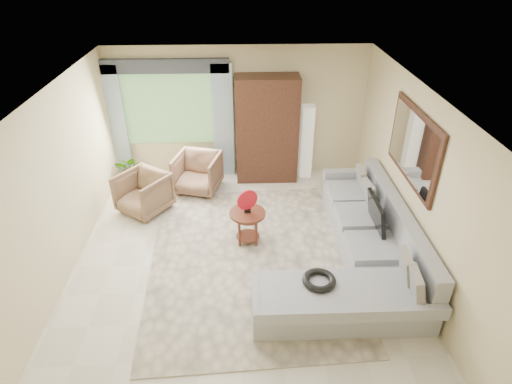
{
  "coord_description": "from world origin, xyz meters",
  "views": [
    {
      "loc": [
        0.05,
        -5.05,
        4.28
      ],
      "look_at": [
        0.25,
        0.35,
        1.05
      ],
      "focal_mm": 30.0,
      "sensor_mm": 36.0,
      "label": 1
    }
  ],
  "objects_px": {
    "tv_screen": "(376,213)",
    "armchair_left": "(143,193)",
    "sectional_sofa": "(361,253)",
    "coffee_table": "(248,227)",
    "potted_plant": "(130,170)",
    "armoire": "(267,130)",
    "armchair_right": "(198,173)",
    "floor_lamp": "(306,142)"
  },
  "relations": [
    {
      "from": "tv_screen",
      "to": "armchair_left",
      "type": "height_order",
      "value": "tv_screen"
    },
    {
      "from": "sectional_sofa",
      "to": "coffee_table",
      "type": "xyz_separation_m",
      "value": [
        -1.66,
        0.71,
        0.02
      ]
    },
    {
      "from": "potted_plant",
      "to": "armoire",
      "type": "relative_size",
      "value": 0.28
    },
    {
      "from": "armchair_left",
      "to": "armoire",
      "type": "distance_m",
      "value": 2.65
    },
    {
      "from": "sectional_sofa",
      "to": "armchair_right",
      "type": "relative_size",
      "value": 4.21
    },
    {
      "from": "armoire",
      "to": "coffee_table",
      "type": "bearing_deg",
      "value": -101.05
    },
    {
      "from": "tv_screen",
      "to": "armoire",
      "type": "bearing_deg",
      "value": 120.87
    },
    {
      "from": "sectional_sofa",
      "to": "floor_lamp",
      "type": "xyz_separation_m",
      "value": [
        -0.43,
        2.96,
        0.47
      ]
    },
    {
      "from": "coffee_table",
      "to": "potted_plant",
      "type": "distance_m",
      "value": 3.08
    },
    {
      "from": "sectional_sofa",
      "to": "armoire",
      "type": "distance_m",
      "value": 3.24
    },
    {
      "from": "tv_screen",
      "to": "armchair_left",
      "type": "relative_size",
      "value": 0.92
    },
    {
      "from": "armchair_left",
      "to": "potted_plant",
      "type": "bearing_deg",
      "value": 149.15
    },
    {
      "from": "tv_screen",
      "to": "potted_plant",
      "type": "bearing_deg",
      "value": 150.77
    },
    {
      "from": "tv_screen",
      "to": "armoire",
      "type": "relative_size",
      "value": 0.35
    },
    {
      "from": "armchair_right",
      "to": "floor_lamp",
      "type": "xyz_separation_m",
      "value": [
        2.16,
        0.54,
        0.38
      ]
    },
    {
      "from": "tv_screen",
      "to": "armoire",
      "type": "height_order",
      "value": "armoire"
    },
    {
      "from": "sectional_sofa",
      "to": "floor_lamp",
      "type": "height_order",
      "value": "floor_lamp"
    },
    {
      "from": "sectional_sofa",
      "to": "potted_plant",
      "type": "distance_m",
      "value": 4.82
    },
    {
      "from": "coffee_table",
      "to": "sectional_sofa",
      "type": "bearing_deg",
      "value": -23.12
    },
    {
      "from": "potted_plant",
      "to": "coffee_table",
      "type": "bearing_deg",
      "value": -41.65
    },
    {
      "from": "coffee_table",
      "to": "armoire",
      "type": "xyz_separation_m",
      "value": [
        0.43,
        2.19,
        0.75
      ]
    },
    {
      "from": "coffee_table",
      "to": "armchair_left",
      "type": "height_order",
      "value": "armchair_left"
    },
    {
      "from": "armoire",
      "to": "floor_lamp",
      "type": "relative_size",
      "value": 1.4
    },
    {
      "from": "potted_plant",
      "to": "armoire",
      "type": "height_order",
      "value": "armoire"
    },
    {
      "from": "sectional_sofa",
      "to": "potted_plant",
      "type": "relative_size",
      "value": 5.85
    },
    {
      "from": "armchair_right",
      "to": "armoire",
      "type": "xyz_separation_m",
      "value": [
        1.36,
        0.48,
        0.68
      ]
    },
    {
      "from": "coffee_table",
      "to": "armchair_right",
      "type": "distance_m",
      "value": 1.95
    },
    {
      "from": "sectional_sofa",
      "to": "tv_screen",
      "type": "relative_size",
      "value": 4.68
    },
    {
      "from": "tv_screen",
      "to": "armoire",
      "type": "distance_m",
      "value": 2.94
    },
    {
      "from": "coffee_table",
      "to": "armchair_left",
      "type": "relative_size",
      "value": 0.71
    },
    {
      "from": "sectional_sofa",
      "to": "tv_screen",
      "type": "bearing_deg",
      "value": 55.5
    },
    {
      "from": "armchair_left",
      "to": "floor_lamp",
      "type": "distance_m",
      "value": 3.33
    },
    {
      "from": "sectional_sofa",
      "to": "armoire",
      "type": "xyz_separation_m",
      "value": [
        -1.23,
        2.9,
        0.77
      ]
    },
    {
      "from": "armchair_left",
      "to": "coffee_table",
      "type": "bearing_deg",
      "value": 6.61
    },
    {
      "from": "armchair_right",
      "to": "armoire",
      "type": "height_order",
      "value": "armoire"
    },
    {
      "from": "floor_lamp",
      "to": "armchair_left",
      "type": "bearing_deg",
      "value": -157.87
    },
    {
      "from": "tv_screen",
      "to": "potted_plant",
      "type": "relative_size",
      "value": 1.25
    },
    {
      "from": "coffee_table",
      "to": "armoire",
      "type": "relative_size",
      "value": 0.27
    },
    {
      "from": "sectional_sofa",
      "to": "armoire",
      "type": "height_order",
      "value": "armoire"
    },
    {
      "from": "tv_screen",
      "to": "coffee_table",
      "type": "height_order",
      "value": "tv_screen"
    },
    {
      "from": "sectional_sofa",
      "to": "coffee_table",
      "type": "height_order",
      "value": "sectional_sofa"
    },
    {
      "from": "armchair_left",
      "to": "potted_plant",
      "type": "xyz_separation_m",
      "value": [
        -0.46,
        1.04,
        -0.07
      ]
    }
  ]
}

